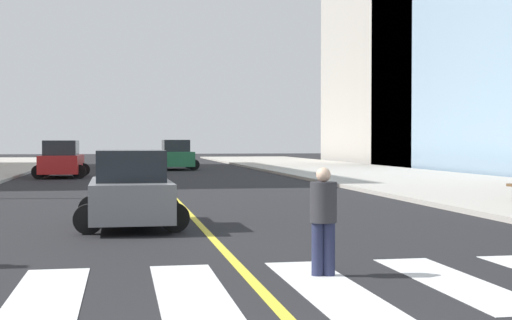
% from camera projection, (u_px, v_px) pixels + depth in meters
% --- Properties ---
extents(sidewalk_kerb_east, '(10.00, 120.00, 0.15)m').
position_uv_depth(sidewalk_kerb_east, '(502.00, 191.00, 27.55)').
color(sidewalk_kerb_east, '#B2ADA3').
rests_on(sidewalk_kerb_east, ground).
extents(crosswalk_paint, '(13.50, 4.00, 0.01)m').
position_uv_depth(crosswalk_paint, '(260.00, 289.00, 9.63)').
color(crosswalk_paint, silver).
rests_on(crosswalk_paint, ground).
extents(lane_divider_paint, '(0.16, 80.00, 0.01)m').
position_uv_depth(lane_divider_paint, '(151.00, 173.00, 45.04)').
color(lane_divider_paint, yellow).
rests_on(lane_divider_paint, ground).
extents(parking_garage_concrete, '(18.00, 24.00, 21.88)m').
position_uv_depth(parking_garage_concrete, '(456.00, 39.00, 65.05)').
color(parking_garage_concrete, '#B2ADA3').
rests_on(parking_garage_concrete, ground).
extents(car_gray_nearest, '(2.45, 3.90, 1.74)m').
position_uv_depth(car_gray_nearest, '(131.00, 191.00, 16.63)').
color(car_gray_nearest, slate).
rests_on(car_gray_nearest, ground).
extents(car_red_second, '(2.84, 4.48, 1.98)m').
position_uv_depth(car_red_second, '(62.00, 160.00, 39.36)').
color(car_red_second, red).
rests_on(car_red_second, ground).
extents(car_green_third, '(2.92, 4.60, 2.03)m').
position_uv_depth(car_green_third, '(176.00, 156.00, 50.47)').
color(car_green_third, '#236B42').
rests_on(car_green_third, ground).
extents(pedestrian_crossing, '(0.39, 0.39, 1.56)m').
position_uv_depth(pedestrian_crossing, '(323.00, 216.00, 10.56)').
color(pedestrian_crossing, '#232847').
rests_on(pedestrian_crossing, ground).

